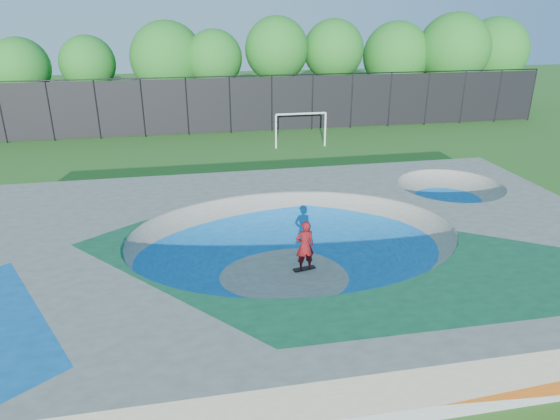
{
  "coord_description": "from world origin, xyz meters",
  "views": [
    {
      "loc": [
        -3.25,
        -14.53,
        8.28
      ],
      "look_at": [
        0.13,
        3.0,
        1.1
      ],
      "focal_mm": 32.0,
      "sensor_mm": 36.0,
      "label": 1
    }
  ],
  "objects": [
    {
      "name": "skate_deck",
      "position": [
        0.0,
        0.0,
        0.75
      ],
      "size": [
        22.0,
        14.0,
        1.5
      ],
      "primitive_type": "cube",
      "color": "gray",
      "rests_on": "ground"
    },
    {
      "name": "treeline",
      "position": [
        5.73,
        25.97,
        4.94
      ],
      "size": [
        52.09,
        7.68,
        8.18
      ],
      "color": "#3F2D1F",
      "rests_on": "ground"
    },
    {
      "name": "fence",
      "position": [
        0.0,
        21.0,
        2.1
      ],
      "size": [
        48.09,
        0.09,
        4.04
      ],
      "color": "black",
      "rests_on": "ground"
    },
    {
      "name": "skateboard",
      "position": [
        0.44,
        0.16,
        0.03
      ],
      "size": [
        0.81,
        0.35,
        0.05
      ],
      "primitive_type": "cube",
      "rotation": [
        0.0,
        0.0,
        0.18
      ],
      "color": "black",
      "rests_on": "ground"
    },
    {
      "name": "skater",
      "position": [
        0.44,
        0.16,
        0.9
      ],
      "size": [
        0.69,
        0.48,
        1.79
      ],
      "primitive_type": "imported",
      "rotation": [
        0.0,
        0.0,
        3.23
      ],
      "color": "red",
      "rests_on": "ground"
    },
    {
      "name": "soccer_goal",
      "position": [
        4.05,
        16.24,
        1.54
      ],
      "size": [
        3.36,
        0.12,
        2.22
      ],
      "color": "silver",
      "rests_on": "ground"
    },
    {
      "name": "ground",
      "position": [
        0.0,
        0.0,
        0.0
      ],
      "size": [
        120.0,
        120.0,
        0.0
      ],
      "primitive_type": "plane",
      "color": "#29601A",
      "rests_on": "ground"
    }
  ]
}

